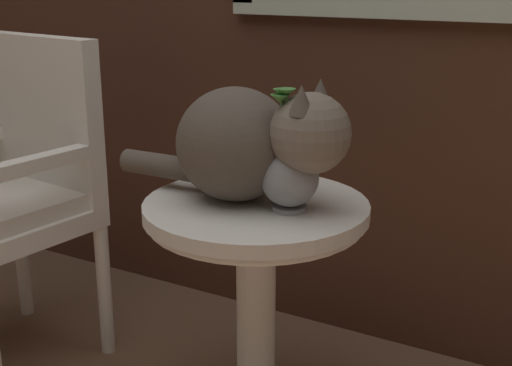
{
  "coord_description": "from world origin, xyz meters",
  "views": [
    {
      "loc": [
        0.93,
        -1.22,
        1.18
      ],
      "look_at": [
        0.12,
        0.19,
        0.67
      ],
      "focal_mm": 48.75,
      "sensor_mm": 36.0,
      "label": 1
    }
  ],
  "objects_px": {
    "wicker_side_table": "(256,274)",
    "pewter_vase_with_ivy": "(290,171)",
    "wicker_chair": "(16,183)",
    "cat": "(249,142)"
  },
  "relations": [
    {
      "from": "wicker_chair",
      "to": "pewter_vase_with_ivy",
      "type": "relative_size",
      "value": 3.33
    },
    {
      "from": "wicker_side_table",
      "to": "wicker_chair",
      "type": "bearing_deg",
      "value": -177.43
    },
    {
      "from": "wicker_side_table",
      "to": "wicker_chair",
      "type": "distance_m",
      "value": 0.83
    },
    {
      "from": "wicker_side_table",
      "to": "pewter_vase_with_ivy",
      "type": "bearing_deg",
      "value": -7.43
    },
    {
      "from": "wicker_side_table",
      "to": "cat",
      "type": "bearing_deg",
      "value": -178.55
    },
    {
      "from": "wicker_side_table",
      "to": "pewter_vase_with_ivy",
      "type": "relative_size",
      "value": 2.1
    },
    {
      "from": "wicker_chair",
      "to": "cat",
      "type": "bearing_deg",
      "value": 2.59
    },
    {
      "from": "wicker_side_table",
      "to": "cat",
      "type": "height_order",
      "value": "cat"
    },
    {
      "from": "cat",
      "to": "pewter_vase_with_ivy",
      "type": "height_order",
      "value": "cat"
    },
    {
      "from": "wicker_chair",
      "to": "pewter_vase_with_ivy",
      "type": "height_order",
      "value": "wicker_chair"
    }
  ]
}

